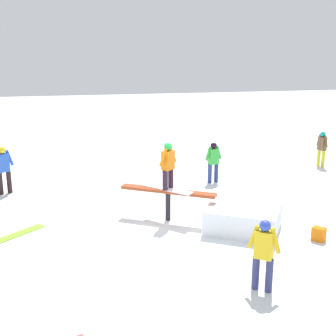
{
  "coord_description": "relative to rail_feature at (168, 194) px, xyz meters",
  "views": [
    {
      "loc": [
        2.2,
        11.68,
        4.76
      ],
      "look_at": [
        0.0,
        0.0,
        1.47
      ],
      "focal_mm": 50.0,
      "sensor_mm": 36.0,
      "label": 1
    }
  ],
  "objects": [
    {
      "name": "bystander_green",
      "position": [
        -2.15,
        -3.11,
        0.05
      ],
      "size": [
        0.64,
        0.28,
        1.4
      ],
      "rotation": [
        0.0,
        0.0,
        3.41
      ],
      "color": "navy",
      "rests_on": "ground"
    },
    {
      "name": "bystander_brown",
      "position": [
        -6.82,
        -4.36,
        0.03
      ],
      "size": [
        0.26,
        0.6,
        1.37
      ],
      "rotation": [
        0.0,
        0.0,
        4.94
      ],
      "color": "gold",
      "rests_on": "ground"
    },
    {
      "name": "loose_snowboard_lime",
      "position": [
        3.9,
        0.27,
        -0.73
      ],
      "size": [
        1.28,
        1.18,
        0.02
      ],
      "primitive_type": "cube",
      "rotation": [
        0.0,
        0.0,
        3.86
      ],
      "color": "#8DCC31",
      "rests_on": "ground"
    },
    {
      "name": "main_rider_on_rail",
      "position": [
        0.0,
        0.0,
        0.76
      ],
      "size": [
        1.22,
        1.22,
        1.29
      ],
      "rotation": [
        0.0,
        0.0,
        -0.78
      ],
      "color": "white",
      "rests_on": "rail_feature"
    },
    {
      "name": "snow_kicker_ramp",
      "position": [
        -1.77,
        1.02,
        -0.42
      ],
      "size": [
        2.31,
        2.2,
        0.63
      ],
      "primitive_type": "cube",
      "rotation": [
        0.0,
        0.0,
        -0.52
      ],
      "color": "white",
      "rests_on": "ground"
    },
    {
      "name": "ground_plane",
      "position": [
        0.0,
        0.0,
        -0.74
      ],
      "size": [
        60.0,
        60.0,
        0.0
      ],
      "primitive_type": "plane",
      "color": "white"
    },
    {
      "name": "rail_feature",
      "position": [
        0.0,
        0.0,
        0.0
      ],
      "size": [
        2.43,
        1.55,
        0.87
      ],
      "rotation": [
        0.0,
        0.0,
        -0.52
      ],
      "color": "black",
      "rests_on": "ground"
    },
    {
      "name": "bystander_yellow",
      "position": [
        -1.12,
        3.96,
        0.08
      ],
      "size": [
        0.58,
        0.47,
        1.46
      ],
      "rotation": [
        0.0,
        0.0,
        5.63
      ],
      "color": "navy",
      "rests_on": "ground"
    },
    {
      "name": "bystander_blue",
      "position": [
        4.67,
        -3.17,
        0.12
      ],
      "size": [
        0.65,
        0.37,
        1.54
      ],
      "rotation": [
        0.0,
        0.0,
        0.45
      ],
      "color": "black",
      "rests_on": "ground"
    },
    {
      "name": "backpack_on_snow",
      "position": [
        -3.36,
        2.01,
        -0.57
      ],
      "size": [
        0.36,
        0.37,
        0.34
      ],
      "primitive_type": "cube",
      "rotation": [
        0.0,
        0.0,
        2.26
      ],
      "color": "orange",
      "rests_on": "ground"
    }
  ]
}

